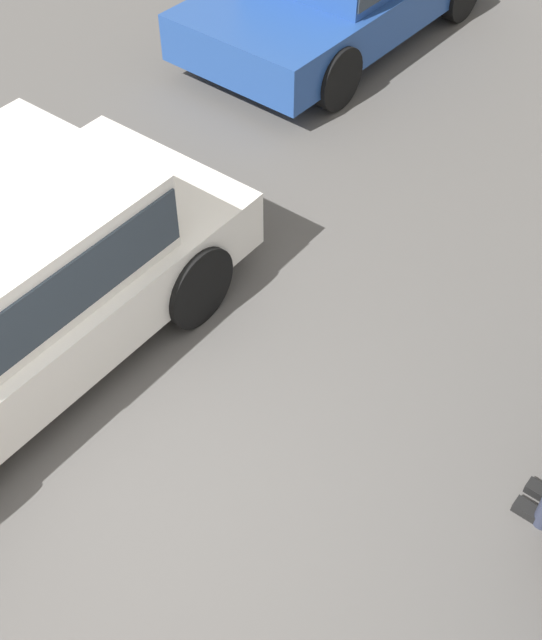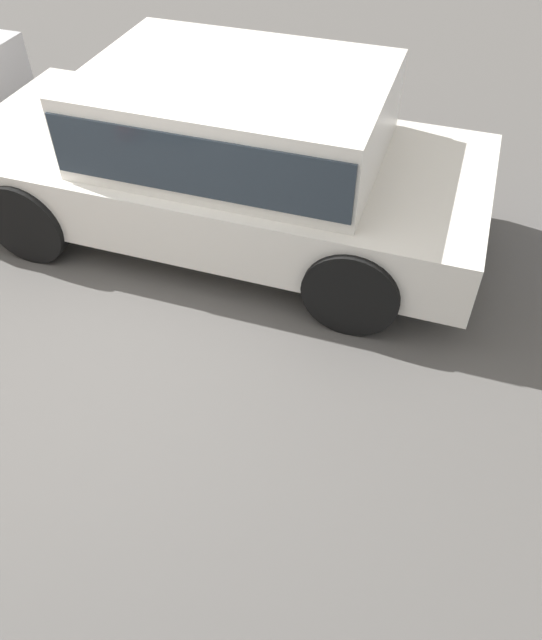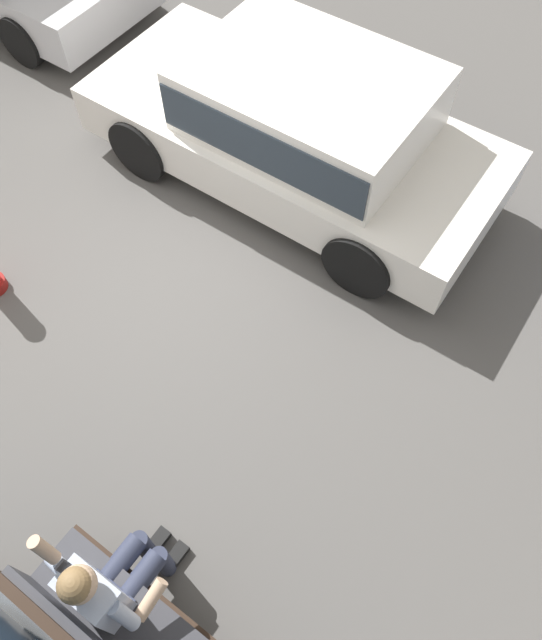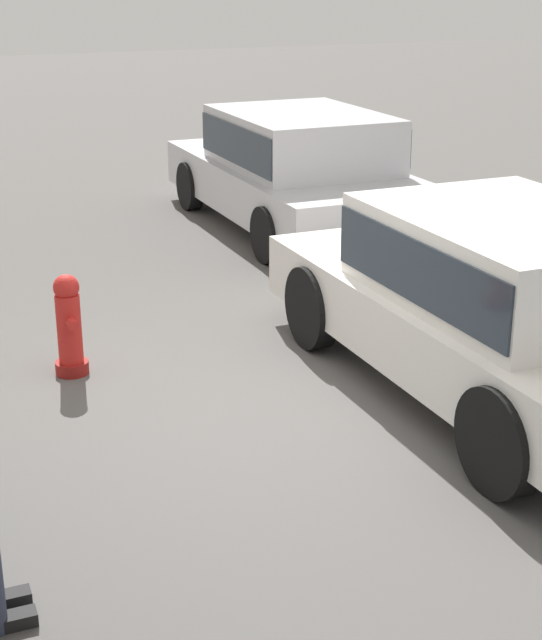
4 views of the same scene
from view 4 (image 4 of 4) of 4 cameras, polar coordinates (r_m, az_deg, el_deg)
The scene contains 4 objects.
ground_plane at distance 7.06m, azimuth 1.74°, elevation -5.33°, with size 60.00×60.00×0.00m, color #565451.
parked_car_mid at distance 7.27m, azimuth 13.34°, elevation 1.40°, with size 4.25×1.97×1.39m.
parked_car_far at distance 11.80m, azimuth 1.58°, elevation 9.00°, with size 4.25×2.02×1.40m.
fire_hydrant at distance 7.71m, azimuth -11.67°, elevation -0.37°, with size 0.38×0.26×0.81m.
Camera 4 is at (-5.83, 2.60, 3.03)m, focal length 55.00 mm.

